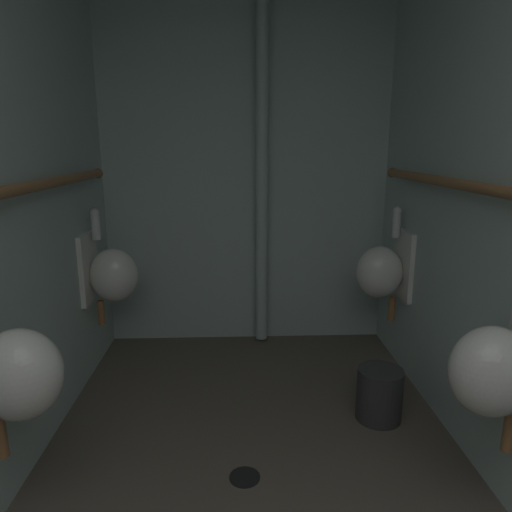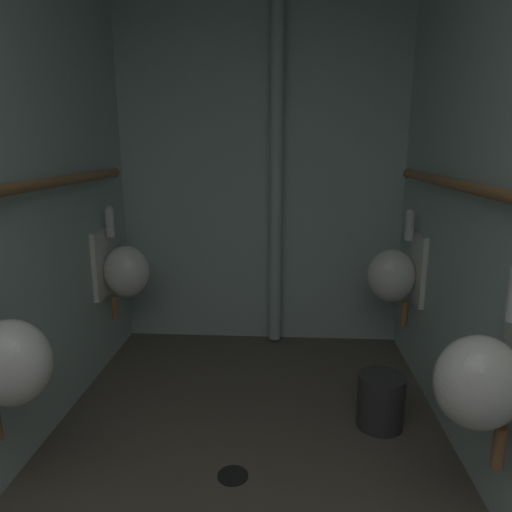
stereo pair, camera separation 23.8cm
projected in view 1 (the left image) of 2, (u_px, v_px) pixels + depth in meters
The scene contains 8 objects.
wall_back at pixel (246, 158), 3.32m from camera, with size 2.15×0.06×2.71m, color #ADC3BD.
urinal_left_mid at pixel (14, 372), 1.66m from camera, with size 0.32×0.30×0.76m.
urinal_left_far at pixel (110, 273), 2.93m from camera, with size 0.32×0.30×0.76m.
urinal_right_mid at pixel (497, 368), 1.68m from camera, with size 0.32×0.30×0.76m.
urinal_right_far at pixel (383, 270), 3.00m from camera, with size 0.32×0.30×0.76m.
standpipe_back_wall at pixel (262, 158), 3.22m from camera, with size 0.09×0.09×2.66m, color #ADC3BD.
floor_drain at pixel (245, 477), 2.08m from camera, with size 0.14×0.14×0.01m, color black.
waste_bin at pixel (379, 394), 2.50m from camera, with size 0.24×0.24×0.29m, color #2D2D2D.
Camera 1 is at (-0.07, 0.35, 1.45)m, focal length 32.63 mm.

